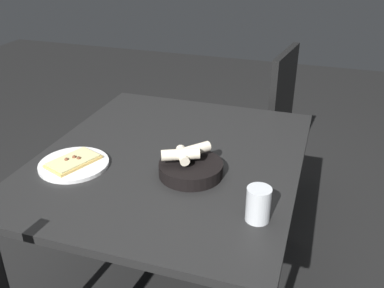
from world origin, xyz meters
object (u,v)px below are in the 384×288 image
Objects in this scene: bread_basket at (190,167)px; chair_far at (261,120)px; beer_glass at (258,206)px; pizza_plate at (74,163)px; dining_table at (171,168)px.

bread_basket is 1.05m from chair_far.
bread_basket is 0.34m from beer_glass.
pizza_plate is 1.13× the size of bread_basket.
bread_basket is at bearing -5.56° from chair_far.
beer_glass is (0.30, 0.41, 0.11)m from dining_table.
chair_far is (-1.10, 0.54, -0.21)m from pizza_plate.
chair_far reaches higher than dining_table.
dining_table is 0.19m from bread_basket.
dining_table is 1.23× the size of chair_far.
chair_far is at bearing 153.78° from pizza_plate.
dining_table is 0.38m from pizza_plate.
bread_basket is (0.11, 0.12, 0.09)m from dining_table.
chair_far is at bearing 174.44° from bread_basket.
bread_basket is (-0.08, 0.44, 0.02)m from pizza_plate.
chair_far is (-0.91, 0.22, -0.14)m from dining_table.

